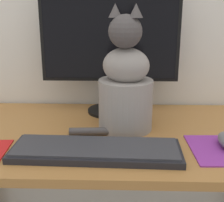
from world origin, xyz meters
TOP-DOWN VIEW (x-y plane):
  - desk at (0.00, 0.00)m, footprint 1.19×0.59m
  - monitor at (-0.02, 0.20)m, footprint 0.50×0.17m
  - keyboard at (-0.04, -0.16)m, footprint 0.47×0.16m
  - cat at (0.04, 0.03)m, footprint 0.28×0.22m

SIDE VIEW (x-z plane):
  - desk at x=0.00m, z-range 0.24..0.96m
  - keyboard at x=-0.04m, z-range 0.72..0.74m
  - cat at x=0.04m, z-range 0.67..1.06m
  - monitor at x=-0.02m, z-range 0.75..1.21m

